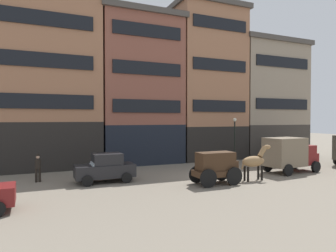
% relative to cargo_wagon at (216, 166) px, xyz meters
% --- Properties ---
extents(ground_plane, '(120.00, 120.00, 0.00)m').
position_rel_cargo_wagon_xyz_m(ground_plane, '(1.25, 1.67, -1.15)').
color(ground_plane, slate).
extents(building_far_left, '(10.36, 6.30, 16.58)m').
position_rel_cargo_wagon_xyz_m(building_far_left, '(-10.19, 11.29, 7.18)').
color(building_far_left, black).
rests_on(building_far_left, ground_plane).
extents(building_center_left, '(7.75, 6.30, 13.61)m').
position_rel_cargo_wagon_xyz_m(building_center_left, '(-1.49, 11.29, 5.70)').
color(building_center_left, black).
rests_on(building_center_left, ground_plane).
extents(building_center_right, '(7.43, 6.30, 15.45)m').
position_rel_cargo_wagon_xyz_m(building_center_right, '(5.74, 11.29, 6.62)').
color(building_center_right, black).
rests_on(building_center_right, ground_plane).
extents(building_far_right, '(8.76, 6.30, 12.67)m').
position_rel_cargo_wagon_xyz_m(building_far_right, '(13.49, 11.29, 5.23)').
color(building_far_right, '#38332D').
rests_on(building_far_right, ground_plane).
extents(cargo_wagon, '(2.93, 1.55, 1.98)m').
position_rel_cargo_wagon_xyz_m(cargo_wagon, '(0.00, 0.00, 0.00)').
color(cargo_wagon, '#3D2819').
rests_on(cargo_wagon, ground_plane).
extents(draft_horse, '(2.35, 0.63, 2.30)m').
position_rel_cargo_wagon_xyz_m(draft_horse, '(2.95, -0.00, 0.12)').
color(draft_horse, '#937047').
rests_on(draft_horse, ground_plane).
extents(delivery_truck_near, '(4.46, 2.40, 2.62)m').
position_rel_cargo_wagon_xyz_m(delivery_truck_near, '(7.34, 1.27, 0.28)').
color(delivery_truck_near, maroon).
rests_on(delivery_truck_near, ground_plane).
extents(sedan_dark, '(3.71, 1.87, 1.83)m').
position_rel_cargo_wagon_xyz_m(sedan_dark, '(-6.16, 3.29, -0.23)').
color(sedan_dark, black).
rests_on(sedan_dark, ground_plane).
extents(sedan_parked_curb, '(3.75, 1.95, 1.83)m').
position_rel_cargo_wagon_xyz_m(sedan_parked_curb, '(10.93, 5.60, -0.23)').
color(sedan_parked_curb, '#2D3823').
rests_on(sedan_parked_curb, ground_plane).
extents(pedestrian_officer, '(0.41, 0.41, 1.79)m').
position_rel_cargo_wagon_xyz_m(pedestrian_officer, '(-10.11, 4.98, -0.17)').
color(pedestrian_officer, black).
rests_on(pedestrian_officer, ground_plane).
extents(streetlamp_curbside, '(0.32, 0.32, 4.12)m').
position_rel_cargo_wagon_xyz_m(streetlamp_curbside, '(5.97, 6.34, 1.52)').
color(streetlamp_curbside, black).
rests_on(streetlamp_curbside, ground_plane).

